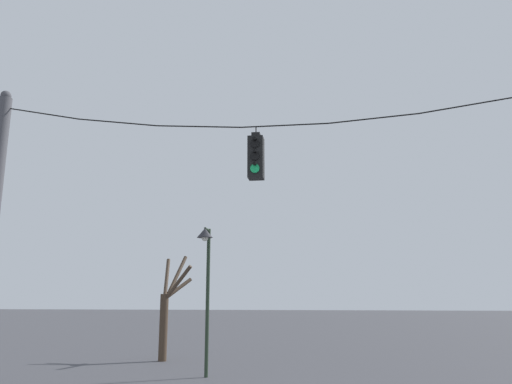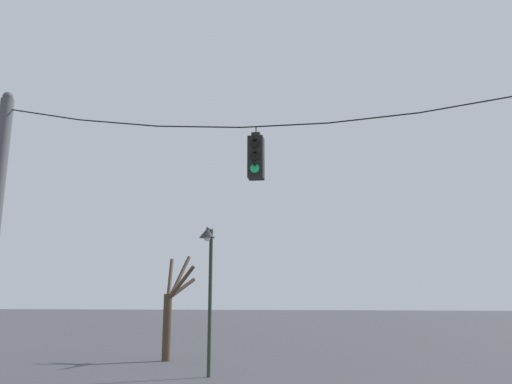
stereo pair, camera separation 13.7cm
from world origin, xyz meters
The scene contains 4 objects.
span_wire centered at (0.00, -0.43, 6.51)m, with size 13.70×0.03×0.81m.
traffic_light_near_right_pole centered at (-0.63, -0.43, 5.53)m, with size 0.34×0.58×1.20m.
street_lamp centered at (-3.02, 5.05, 3.65)m, with size 0.52×0.88×4.76m.
bare_tree centered at (-5.63, 9.38, 2.01)m, with size 1.56×2.08×4.31m.
Camera 2 is at (0.93, -10.98, 2.46)m, focal length 35.00 mm.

